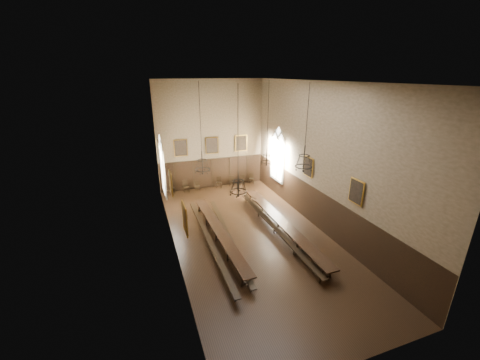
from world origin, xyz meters
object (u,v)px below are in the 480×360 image
bench_right_outer (287,224)px  chair_0 (172,190)px  chandelier_back_left (202,164)px  chair_1 (186,188)px  chandelier_back_right (267,156)px  table_right (281,227)px  chair_4 (219,184)px  table_left (219,235)px  chandelier_front_left (238,184)px  chandelier_front_right (304,161)px  bench_right_inner (274,229)px  chair_5 (232,183)px  chair_7 (251,180)px  chair_2 (197,187)px  bench_left_outer (209,241)px  chair_6 (242,182)px  bench_left_inner (228,237)px

bench_right_outer → chair_0: chair_0 is taller
chair_0 → chandelier_back_left: 7.44m
chair_1 → chandelier_back_right: size_ratio=0.19×
table_right → chair_1: size_ratio=10.59×
chair_0 → chair_4: bearing=-1.8°
table_left → chandelier_back_right: bearing=29.8°
chandelier_back_right → chandelier_front_left: bearing=-126.7°
chandelier_front_left → chandelier_front_right: 3.80m
chair_4 → chandelier_front_left: bearing=-81.9°
bench_right_inner → chandelier_back_right: (0.55, 2.60, 3.97)m
bench_right_inner → chair_5: 8.67m
bench_right_inner → chair_7: (1.99, 8.77, -0.03)m
table_left → chair_2: size_ratio=10.91×
chair_0 → chandelier_front_left: bearing=-82.5°
chair_5 → bench_right_outer: bearing=-66.8°
chair_5 → chandelier_back_left: chandelier_back_left is taller
table_right → bench_left_outer: 4.59m
bench_right_outer → chair_0: 10.40m
table_right → bench_right_inner: (-0.46, 0.04, -0.10)m
chair_4 → chandelier_front_left: size_ratio=0.20×
chandelier_back_left → chair_6: bearing=52.0°
table_right → chair_6: 8.72m
chair_5 → chandelier_front_left: 12.36m
bench_left_outer → chair_5: bearing=64.0°
bench_left_outer → chandelier_front_right: (4.64, -2.03, 4.87)m
chair_1 → chair_7: size_ratio=1.10×
chair_6 → chandelier_front_left: 12.65m
bench_left_inner → chair_2: size_ratio=11.49×
table_left → chair_7: (5.42, 8.45, -0.09)m
table_left → chair_2: (0.44, 8.34, -0.11)m
chair_1 → chair_7: (5.95, 0.10, -0.03)m
bench_right_outer → chandelier_back_right: size_ratio=1.82×
bench_left_inner → chandelier_front_right: bearing=-31.5°
bench_right_outer → chandelier_front_left: (-4.32, -2.80, 4.30)m
bench_right_inner → chair_4: (-1.07, 8.71, -0.01)m
bench_left_outer → chandelier_back_left: size_ratio=1.94×
chair_7 → chandelier_back_left: size_ratio=0.17×
bench_left_inner → chair_6: size_ratio=10.98×
bench_left_inner → chandelier_front_right: 6.35m
bench_right_outer → bench_right_inner: bearing=-162.3°
chair_7 → chandelier_front_right: size_ratio=0.21×
table_left → chair_7: size_ratio=10.36×
bench_left_outer → chandelier_front_right: chandelier_front_right is taller
chair_7 → chandelier_front_right: (-1.48, -10.73, 4.89)m
bench_left_inner → chandelier_back_left: 4.60m
bench_left_outer → chair_5: chair_5 is taller
bench_right_inner → chandelier_back_left: (-3.80, 2.47, 3.87)m
table_left → chair_5: size_ratio=10.28×
chair_6 → chandelier_front_right: 11.70m
chair_2 → chandelier_front_left: chandelier_front_left is taller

